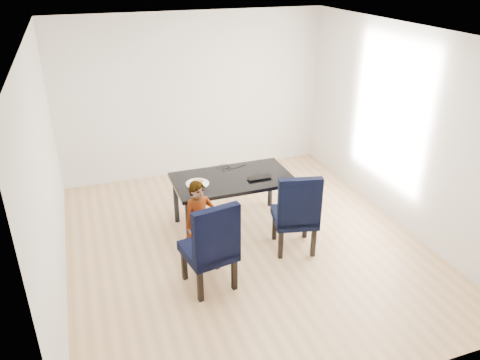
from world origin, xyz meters
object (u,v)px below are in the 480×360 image
object	(u,v)px
chair_right	(295,210)
child	(200,223)
laptop	(258,176)
dining_table	(233,202)
plate	(197,184)
chair_left	(208,243)

from	to	relation	value
chair_right	child	bearing A→B (deg)	-172.97
laptop	dining_table	bearing A→B (deg)	-16.73
dining_table	plate	bearing A→B (deg)	-175.89
chair_left	chair_right	world-z (taller)	chair_left
dining_table	chair_left	xyz separation A→B (m)	(-0.68, -1.15, 0.18)
dining_table	child	distance (m)	0.93
dining_table	child	size ratio (longest dim) A/B	1.48
dining_table	chair_right	size ratio (longest dim) A/B	1.45
chair_right	laptop	world-z (taller)	chair_right
dining_table	child	bearing A→B (deg)	-134.66
chair_right	plate	distance (m)	1.31
plate	dining_table	bearing A→B (deg)	4.11
chair_right	plate	world-z (taller)	chair_right
chair_left	plate	world-z (taller)	chair_left
chair_left	chair_right	distance (m)	1.30
chair_left	plate	size ratio (longest dim) A/B	3.66
chair_left	chair_right	xyz separation A→B (m)	(1.24, 0.37, -0.01)
child	plate	bearing A→B (deg)	66.75
child	chair_left	bearing A→B (deg)	-104.15
chair_left	child	distance (m)	0.50
plate	child	bearing A→B (deg)	-103.24
child	laptop	bearing A→B (deg)	19.41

